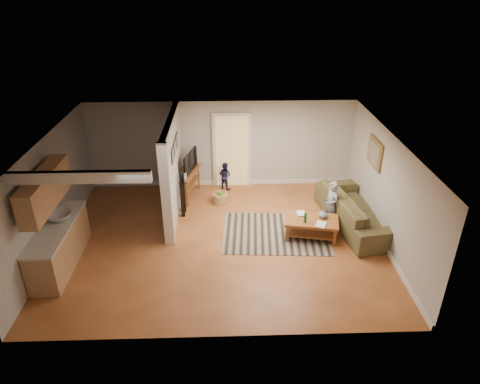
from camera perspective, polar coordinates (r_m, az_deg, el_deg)
The scene contains 11 objects.
ground at distance 10.15m, azimuth -2.44°, elevation -6.40°, with size 7.50×7.50×0.00m, color brown.
room_shell at distance 9.88m, azimuth -8.79°, elevation 1.99°, with size 7.54×6.02×2.52m.
area_rug at distance 10.43m, azimuth 4.81°, elevation -5.43°, with size 2.55×1.86×0.01m, color black.
sofa at distance 11.11m, azimuth 14.89°, elevation -4.15°, with size 2.76×1.08×0.81m, color #413D20.
coffee_table at distance 10.21m, azimuth 9.59°, elevation -4.10°, with size 1.34×0.94×0.73m.
tv_console at distance 11.77m, azimuth -7.04°, elevation 2.39°, with size 0.75×1.32×1.07m.
speaker_left at distance 10.95m, azimuth -7.70°, elevation -1.12°, with size 0.09×0.09×0.92m, color black.
speaker_right at distance 11.13m, azimuth -7.62°, elevation -0.02°, with size 0.11×0.11×1.12m, color black.
toy_basket at distance 11.63m, azimuth -2.62°, elevation -0.78°, with size 0.42×0.42×0.38m.
child at distance 10.92m, azimuth 11.78°, elevation -4.36°, with size 0.44×0.29×1.19m, color gray.
toddler at distance 12.49m, azimuth -2.00°, elevation 0.51°, with size 0.39×0.31×0.81m, color #1C1D3B.
Camera 1 is at (0.14, -8.44, 5.64)m, focal length 32.00 mm.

